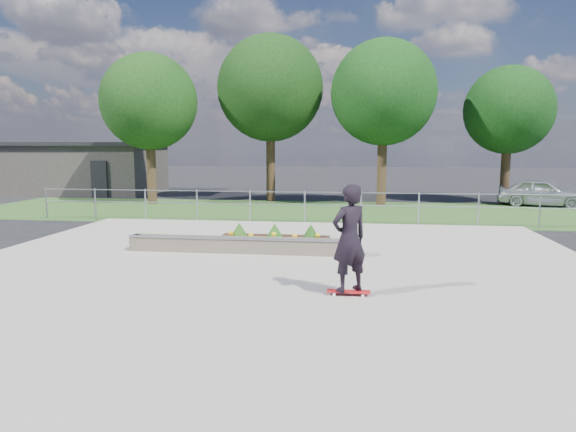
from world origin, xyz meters
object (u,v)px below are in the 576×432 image
object	(u,v)px
grind_ledge	(244,245)
parked_car	(542,193)
skateboarder	(349,239)
planter_bed	(274,240)

from	to	relation	value
grind_ledge	parked_car	size ratio (longest dim) A/B	1.58
grind_ledge	skateboarder	size ratio (longest dim) A/B	2.93
planter_bed	grind_ledge	bearing A→B (deg)	-124.80
grind_ledge	parked_car	world-z (taller)	parked_car
grind_ledge	skateboarder	world-z (taller)	skateboarder
planter_bed	parked_car	size ratio (longest dim) A/B	0.79
planter_bed	skateboarder	xyz separation A→B (m)	(2.11, -4.37, 0.88)
grind_ledge	planter_bed	size ratio (longest dim) A/B	2.00
planter_bed	skateboarder	world-z (taller)	skateboarder
grind_ledge	planter_bed	bearing A→B (deg)	55.20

